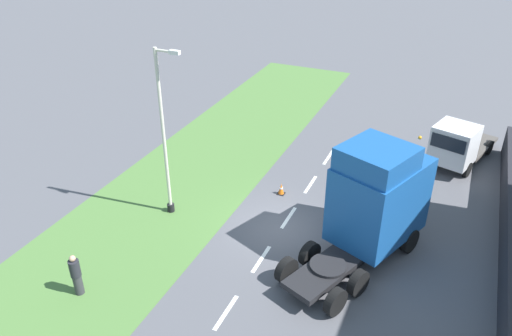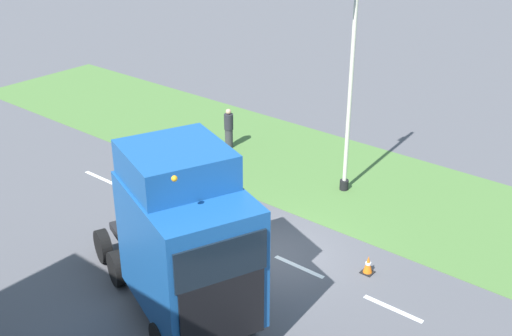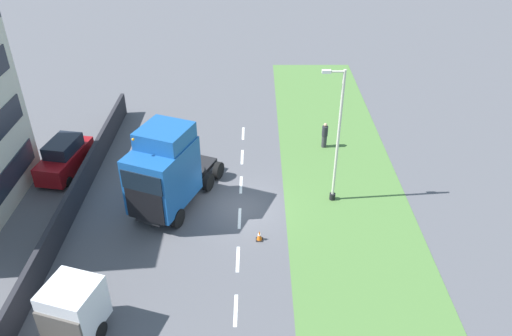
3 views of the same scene
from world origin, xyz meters
The scene contains 10 objects.
ground_plane centered at (0.00, 0.00, 0.00)m, with size 120.00×120.00×0.00m, color #515156.
grass_verge centered at (-6.00, 0.00, 0.01)m, with size 7.00×44.00×0.01m.
lane_markings centered at (0.00, -0.70, 0.00)m, with size 0.16×17.80×0.00m.
boundary_wall centered at (9.00, 0.00, 0.79)m, with size 0.25×24.00×1.59m.
lorry_cab centered at (3.89, 0.07, 2.47)m, with size 4.82×7.11×5.06m.
flatbed_truck centered at (6.46, 8.92, 1.37)m, with size 3.54×5.91×2.59m.
parked_car centered at (10.71, -3.71, 1.05)m, with size 2.46×4.60×2.18m.
lamp_post centered at (-5.15, -0.83, 3.60)m, with size 1.29×0.33×7.78m.
pedestrian centered at (-5.44, -6.82, 0.87)m, with size 0.39×0.39×1.77m.
traffic_cone_lead centered at (-1.06, 2.67, 0.28)m, with size 0.36×0.36×0.58m.
Camera 3 is at (-0.85, 22.15, 16.71)m, focal length 35.00 mm.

